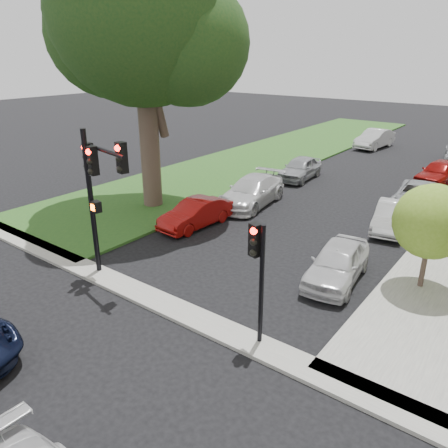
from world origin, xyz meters
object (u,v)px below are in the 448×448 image
Objects in this scene: car_parked_0 at (337,263)px; car_parked_7 at (300,168)px; car_parked_1 at (391,217)px; car_parked_6 at (252,191)px; eucalyptus at (140,12)px; car_parked_5 at (196,214)px; traffic_signal_main at (97,179)px; traffic_signal_secondary at (258,263)px; small_tree_a at (432,222)px; car_parked_9 at (375,139)px; car_parked_2 at (418,196)px; car_parked_3 at (440,172)px.

car_parked_7 is (-7.54, 11.43, 0.02)m from car_parked_0.
car_parked_1 is 7.25m from car_parked_6.
eucalyptus is 15.05m from car_parked_1.
car_parked_5 is 0.93× the size of car_parked_7.
eucalyptus is at bearing 123.63° from traffic_signal_main.
car_parked_1 is (0.33, 11.02, -1.91)m from traffic_signal_secondary.
car_parked_0 is 6.16m from car_parked_1.
small_tree_a is at bearing 32.21° from traffic_signal_main.
eucalyptus reaches higher than car_parked_6.
car_parked_6 reaches higher than car_parked_5.
car_parked_7 is (-0.03, 10.49, 0.07)m from car_parked_5.
traffic_signal_secondary is at bearing -0.37° from traffic_signal_main.
eucalyptus is at bearing -168.95° from car_parked_1.
car_parked_0 is at bearing -43.00° from car_parked_6.
eucalyptus is 14.65m from traffic_signal_secondary.
car_parked_0 is at bearing -3.49° from car_parked_5.
eucalyptus is 14.48m from car_parked_0.
traffic_signal_main is 1.13× the size of car_parked_9.
car_parked_7 reaches higher than car_parked_5.
car_parked_9 is (-7.28, 14.20, 0.12)m from car_parked_2.
eucalyptus is 2.89× the size of car_parked_2.
traffic_signal_main is 1.27× the size of car_parked_7.
car_parked_6 is (-6.86, 10.06, -1.80)m from traffic_signal_secondary.
traffic_signal_secondary is 0.92× the size of car_parked_5.
eucalyptus is 3.36× the size of car_parked_0.
car_parked_2 is (0.46, 14.93, -1.89)m from traffic_signal_secondary.
traffic_signal_main is at bearing -92.67° from car_parked_7.
car_parked_1 is at bearing 38.38° from car_parked_5.
car_parked_2 is at bearing 64.52° from traffic_signal_main.
eucalyptus is 10.26m from car_parked_6.
car_parked_6 is at bearing -91.42° from car_parked_7.
traffic_signal_main reaches higher than small_tree_a.
traffic_signal_main reaches higher than car_parked_2.
car_parked_7 is (-7.55, -4.19, -0.04)m from car_parked_3.
traffic_signal_secondary is at bearing -62.79° from car_parked_6.
traffic_signal_secondary reaches higher than car_parked_9.
small_tree_a is 25.10m from car_parked_9.
car_parked_6 is at bearing -115.25° from car_parked_3.
car_parked_0 is 8.87m from car_parked_6.
car_parked_5 is (3.84, -0.87, -8.84)m from eucalyptus.
small_tree_a is 5.91m from car_parked_1.
small_tree_a is (13.98, -0.60, -6.96)m from eucalyptus.
car_parked_1 is 0.91× the size of car_parked_7.
traffic_signal_secondary is 0.70× the size of car_parked_6.
car_parked_5 is at bearing -85.10° from car_parked_9.
eucalyptus is 3.57× the size of car_parked_1.
car_parked_5 is (-7.20, 5.80, -1.90)m from traffic_signal_secondary.
car_parked_3 is 1.05× the size of car_parked_7.
car_parked_7 is (-7.23, 16.29, -1.83)m from traffic_signal_secondary.
traffic_signal_main is 16.53m from car_parked_7.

